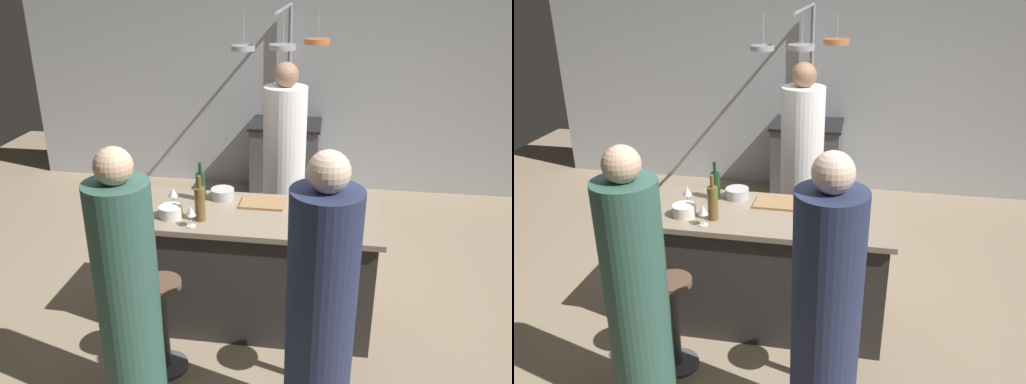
# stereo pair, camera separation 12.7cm
# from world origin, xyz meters

# --- Properties ---
(ground_plane) EXTENTS (9.00, 9.00, 0.00)m
(ground_plane) POSITION_xyz_m (0.00, 0.00, 0.00)
(ground_plane) COLOR gray
(back_wall) EXTENTS (6.40, 0.16, 2.60)m
(back_wall) POSITION_xyz_m (0.00, 2.85, 1.30)
(back_wall) COLOR #B2B7BC
(back_wall) RESTS_ON ground_plane
(kitchen_island) EXTENTS (1.80, 0.72, 0.90)m
(kitchen_island) POSITION_xyz_m (0.00, 0.00, 0.45)
(kitchen_island) COLOR #332D2B
(kitchen_island) RESTS_ON ground_plane
(stove_range) EXTENTS (0.80, 0.64, 0.89)m
(stove_range) POSITION_xyz_m (0.00, 2.45, 0.45)
(stove_range) COLOR #47474C
(stove_range) RESTS_ON ground_plane
(chef) EXTENTS (0.38, 0.38, 1.79)m
(chef) POSITION_xyz_m (0.11, 1.07, 0.83)
(chef) COLOR white
(chef) RESTS_ON ground_plane
(bar_stool_left) EXTENTS (0.28, 0.28, 0.68)m
(bar_stool_left) POSITION_xyz_m (-0.49, -0.62, 0.38)
(bar_stool_left) COLOR #4C4C51
(bar_stool_left) RESTS_ON ground_plane
(guest_left) EXTENTS (0.35, 0.35, 1.68)m
(guest_left) POSITION_xyz_m (-0.56, -0.97, 0.78)
(guest_left) COLOR #33594C
(guest_left) RESTS_ON ground_plane
(bar_stool_right) EXTENTS (0.28, 0.28, 0.68)m
(bar_stool_right) POSITION_xyz_m (0.52, -0.62, 0.38)
(bar_stool_right) COLOR #4C4C51
(bar_stool_right) RESTS_ON ground_plane
(guest_right) EXTENTS (0.37, 0.37, 1.73)m
(guest_right) POSITION_xyz_m (0.52, -1.01, 0.80)
(guest_right) COLOR #262D4C
(guest_right) RESTS_ON ground_plane
(overhead_pot_rack) EXTENTS (0.87, 1.48, 2.17)m
(overhead_pot_rack) POSITION_xyz_m (0.02, 1.88, 1.66)
(overhead_pot_rack) COLOR gray
(overhead_pot_rack) RESTS_ON ground_plane
(cutting_board) EXTENTS (0.32, 0.22, 0.02)m
(cutting_board) POSITION_xyz_m (0.05, 0.16, 0.91)
(cutting_board) COLOR #997047
(cutting_board) RESTS_ON kitchen_island
(pepper_mill) EXTENTS (0.05, 0.05, 0.21)m
(pepper_mill) POSITION_xyz_m (0.59, 0.07, 1.01)
(pepper_mill) COLOR #382319
(pepper_mill) RESTS_ON kitchen_island
(wine_bottle_amber) EXTENTS (0.07, 0.07, 0.32)m
(wine_bottle_amber) POSITION_xyz_m (-0.34, -0.16, 1.03)
(wine_bottle_amber) COLOR brown
(wine_bottle_amber) RESTS_ON kitchen_island
(wine_bottle_rose) EXTENTS (0.07, 0.07, 0.32)m
(wine_bottle_rose) POSITION_xyz_m (0.58, -0.08, 1.02)
(wine_bottle_rose) COLOR #B78C8E
(wine_bottle_rose) RESTS_ON kitchen_island
(wine_bottle_red) EXTENTS (0.07, 0.07, 0.29)m
(wine_bottle_red) POSITION_xyz_m (-0.42, 0.18, 1.01)
(wine_bottle_red) COLOR #143319
(wine_bottle_red) RESTS_ON kitchen_island
(wine_glass_by_chef) EXTENTS (0.07, 0.07, 0.15)m
(wine_glass_by_chef) POSITION_xyz_m (-0.38, -0.26, 1.01)
(wine_glass_by_chef) COLOR silver
(wine_glass_by_chef) RESTS_ON kitchen_island
(wine_glass_near_left_guest) EXTENTS (0.07, 0.07, 0.15)m
(wine_glass_near_left_guest) POSITION_xyz_m (0.38, 0.26, 1.01)
(wine_glass_near_left_guest) COLOR silver
(wine_glass_near_left_guest) RESTS_ON kitchen_island
(wine_glass_near_right_guest) EXTENTS (0.07, 0.07, 0.15)m
(wine_glass_near_right_guest) POSITION_xyz_m (-0.59, 0.03, 1.01)
(wine_glass_near_right_guest) COLOR silver
(wine_glass_near_right_guest) RESTS_ON kitchen_island
(mixing_bowl_ceramic) EXTENTS (0.16, 0.16, 0.08)m
(mixing_bowl_ceramic) POSITION_xyz_m (-0.56, -0.14, 0.94)
(mixing_bowl_ceramic) COLOR silver
(mixing_bowl_ceramic) RESTS_ON kitchen_island
(mixing_bowl_steel) EXTENTS (0.17, 0.17, 0.08)m
(mixing_bowl_steel) POSITION_xyz_m (-0.27, 0.22, 0.94)
(mixing_bowl_steel) COLOR #B7B7BC
(mixing_bowl_steel) RESTS_ON kitchen_island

